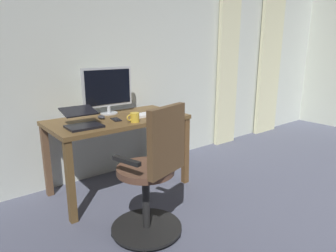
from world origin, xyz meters
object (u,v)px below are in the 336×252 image
at_px(computer_monitor, 108,88).
at_px(laptop, 82,121).
at_px(office_chair, 152,178).
at_px(computer_keyboard, 153,114).
at_px(mug_tea, 134,117).
at_px(desk, 118,128).
at_px(cell_phone_face_up, 116,120).
at_px(computer_mouse, 101,117).

relative_size(computer_monitor, laptop, 1.63).
relative_size(office_chair, computer_monitor, 1.92).
xyz_separation_m(computer_keyboard, mug_tea, (0.32, 0.15, 0.03)).
height_order(computer_keyboard, mug_tea, mug_tea).
bearing_deg(computer_keyboard, computer_monitor, -44.18).
bearing_deg(desk, office_chair, 76.70).
relative_size(office_chair, mug_tea, 8.16).
height_order(cell_phone_face_up, mug_tea, mug_tea).
relative_size(desk, cell_phone_face_up, 9.26).
distance_m(computer_keyboard, computer_mouse, 0.52).
relative_size(cell_phone_face_up, mug_tea, 1.13).
height_order(desk, cell_phone_face_up, cell_phone_face_up).
bearing_deg(mug_tea, cell_phone_face_up, -61.44).
distance_m(computer_monitor, cell_phone_face_up, 0.40).
height_order(computer_monitor, laptop, computer_monitor).
distance_m(cell_phone_face_up, mug_tea, 0.21).
bearing_deg(cell_phone_face_up, desk, -118.66).
relative_size(computer_monitor, computer_mouse, 5.45).
bearing_deg(laptop, cell_phone_face_up, -173.15).
xyz_separation_m(laptop, computer_mouse, (-0.26, -0.17, -0.04)).
relative_size(desk, computer_mouse, 13.33).
height_order(computer_mouse, cell_phone_face_up, computer_mouse).
height_order(desk, office_chair, office_chair).
height_order(computer_keyboard, cell_phone_face_up, computer_keyboard).
height_order(office_chair, cell_phone_face_up, office_chair).
bearing_deg(computer_keyboard, mug_tea, 26.01).
bearing_deg(computer_mouse, mug_tea, 120.70).
bearing_deg(laptop, computer_monitor, -141.15).
distance_m(computer_mouse, cell_phone_face_up, 0.16).
height_order(desk, laptop, laptop).
bearing_deg(mug_tea, computer_mouse, -59.30).
relative_size(computer_mouse, mug_tea, 0.78).
distance_m(desk, computer_monitor, 0.43).
height_order(office_chair, computer_keyboard, office_chair).
relative_size(office_chair, computer_mouse, 10.44).
height_order(desk, mug_tea, mug_tea).
bearing_deg(cell_phone_face_up, laptop, 15.46).
distance_m(office_chair, computer_keyboard, 1.00).
distance_m(desk, office_chair, 0.91).
distance_m(office_chair, laptop, 0.86).
bearing_deg(mug_tea, computer_keyboard, -153.99).
height_order(laptop, computer_mouse, laptop).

